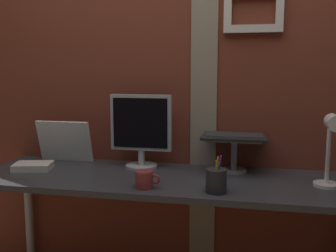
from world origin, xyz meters
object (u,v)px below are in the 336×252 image
Objects in this scene: pen_cup at (216,181)px; coffee_mug at (145,179)px; whiteboard_panel at (65,141)px; desk_lamp at (331,143)px; monitor at (141,127)px; laptop at (235,126)px.

pen_cup is 0.33m from coffee_mug.
desk_lamp is (1.44, -0.27, 0.10)m from whiteboard_panel.
pen_cup is (0.45, -0.38, -0.17)m from monitor.
whiteboard_panel is 2.74× the size of coffee_mug.
laptop is 1.00m from whiteboard_panel.
laptop is 2.04× the size of pen_cup.
pen_cup is at bearing -97.83° from laptop.
coffee_mug is (-0.33, -0.00, -0.01)m from pen_cup.
monitor is 1.24× the size of whiteboard_panel.
monitor reaches higher than coffee_mug.
monitor is 1.16× the size of desk_lamp.
whiteboard_panel is 1.02m from pen_cup.
monitor is 1.20× the size of laptop.
laptop is 2.83× the size of coffee_mug.
whiteboard_panel is at bearing 176.00° from monitor.
monitor is at bearing 107.80° from coffee_mug.
monitor is 2.45× the size of pen_cup.
coffee_mug is (0.12, -0.38, -0.19)m from monitor.
pen_cup is (-0.50, -0.15, -0.16)m from desk_lamp.
laptop reaches higher than desk_lamp.
coffee_mug is (-0.83, -0.15, -0.18)m from desk_lamp.
monitor reaches higher than desk_lamp.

